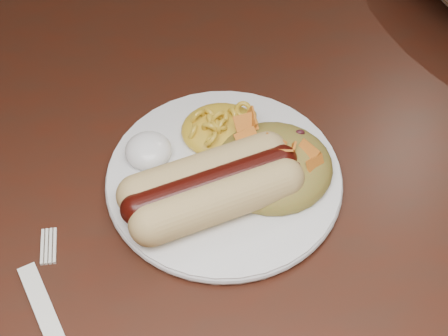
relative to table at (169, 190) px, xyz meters
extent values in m
cube|color=#35120A|center=(0.00, 0.00, 0.07)|extent=(1.60, 0.90, 0.04)
cylinder|color=white|center=(0.05, -0.07, 0.10)|extent=(0.25, 0.25, 0.01)
cylinder|color=tan|center=(0.04, -0.11, 0.12)|extent=(0.13, 0.07, 0.04)
cylinder|color=tan|center=(0.04, -0.08, 0.12)|extent=(0.13, 0.07, 0.04)
cylinder|color=#4C0C07|center=(0.04, -0.09, 0.13)|extent=(0.14, 0.06, 0.03)
ellipsoid|color=gold|center=(0.06, -0.01, 0.12)|extent=(0.09, 0.08, 0.03)
ellipsoid|color=white|center=(-0.01, -0.04, 0.12)|extent=(0.05, 0.05, 0.03)
ellipsoid|color=#AA5224|center=(0.10, -0.07, 0.12)|extent=(0.11, 0.10, 0.04)
cube|color=white|center=(-0.11, -0.18, 0.09)|extent=(0.07, 0.14, 0.00)
camera|label=1|loc=(0.00, -0.44, 0.60)|focal=55.00mm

